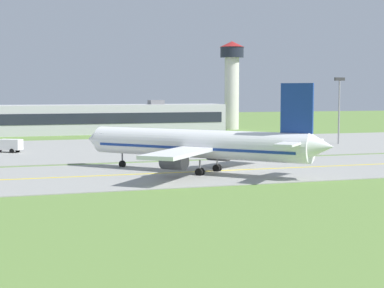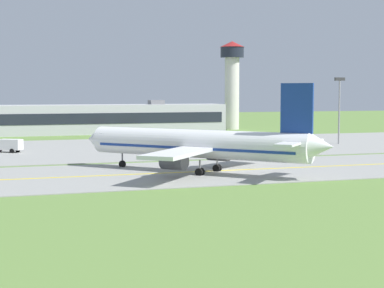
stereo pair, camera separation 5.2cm
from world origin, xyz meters
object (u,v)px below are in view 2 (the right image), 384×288
airplane_lead (199,144)px  service_truck_baggage (220,139)px  apron_light_mast (339,102)px  control_tower (232,76)px  service_truck_catering (7,145)px  service_truck_fuel (174,141)px

airplane_lead → service_truck_baggage: (18.76, 40.71, -2.60)m
service_truck_baggage → apron_light_mast: 28.10m
airplane_lead → apron_light_mast: (45.60, 37.71, 5.19)m
airplane_lead → control_tower: bearing=65.5°
service_truck_baggage → control_tower: bearing=65.7°
control_tower → service_truck_baggage: bearing=-114.3°
airplane_lead → apron_light_mast: apron_light_mast is taller
airplane_lead → service_truck_catering: airplane_lead is taller
airplane_lead → service_truck_baggage: bearing=65.3°
service_truck_baggage → service_truck_catering: 43.49m
service_truck_fuel → airplane_lead: bearing=-101.6°
service_truck_fuel → service_truck_catering: same height
service_truck_baggage → service_truck_catering: bearing=-179.6°
service_truck_fuel → apron_light_mast: 38.51m
service_truck_baggage → control_tower: 64.37m
service_truck_fuel → service_truck_baggage: bearing=11.0°
service_truck_baggage → service_truck_fuel: (-10.87, -2.11, 0.00)m
service_truck_baggage → control_tower: control_tower is taller
service_truck_fuel → control_tower: 71.18m
service_truck_fuel → control_tower: size_ratio=0.23×
airplane_lead → service_truck_catering: bearing=121.5°
airplane_lead → service_truck_catering: size_ratio=5.25×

